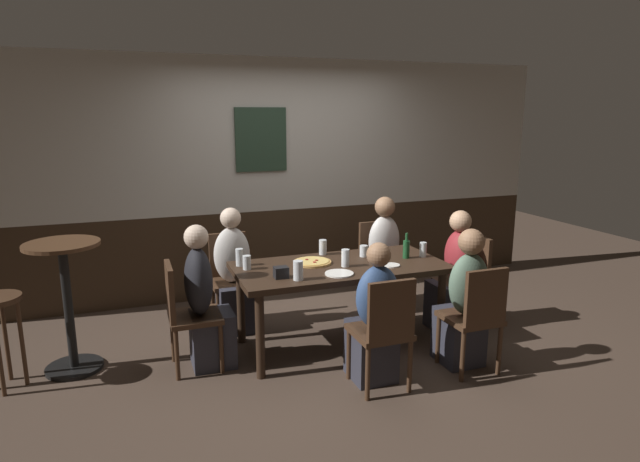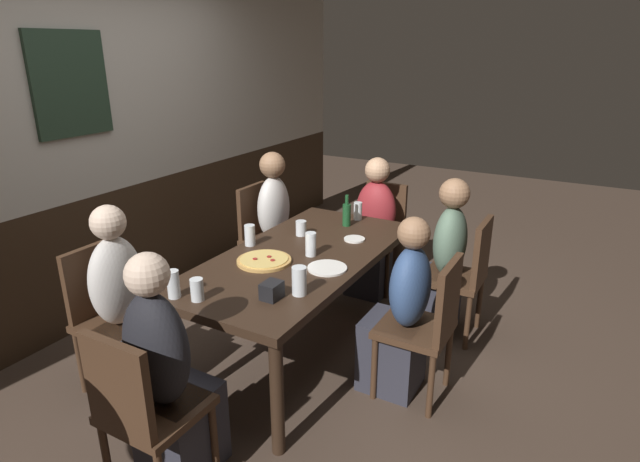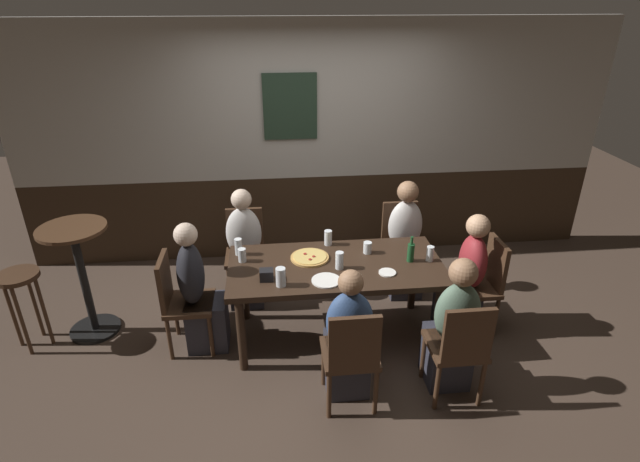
{
  "view_description": "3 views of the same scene",
  "coord_description": "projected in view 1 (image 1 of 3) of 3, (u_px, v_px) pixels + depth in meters",
  "views": [
    {
      "loc": [
        -1.69,
        -4.1,
        2.02
      ],
      "look_at": [
        -0.19,
        -0.01,
        1.05
      ],
      "focal_mm": 30.02,
      "sensor_mm": 36.0,
      "label": 1
    },
    {
      "loc": [
        -2.56,
        -1.58,
        1.98
      ],
      "look_at": [
        0.1,
        -0.09,
        0.88
      ],
      "focal_mm": 29.1,
      "sensor_mm": 36.0,
      "label": 2
    },
    {
      "loc": [
        -0.52,
        -3.59,
        2.81
      ],
      "look_at": [
        -0.13,
        -0.0,
        1.06
      ],
      "focal_mm": 27.73,
      "sensor_mm": 36.0,
      "label": 3
    }
  ],
  "objects": [
    {
      "name": "highball_clear",
      "position": [
        298.0,
        272.0,
        4.17
      ],
      "size": [
        0.08,
        0.08,
        0.16
      ],
      "color": "silver",
      "rests_on": "dining_table"
    },
    {
      "name": "beer_bottle_green",
      "position": [
        406.0,
        249.0,
        4.79
      ],
      "size": [
        0.06,
        0.06,
        0.23
      ],
      "color": "#194723",
      "rests_on": "dining_table"
    },
    {
      "name": "plate_white_small",
      "position": [
        392.0,
        265.0,
        4.56
      ],
      "size": [
        0.14,
        0.14,
        0.01
      ],
      "primitive_type": "cylinder",
      "color": "white",
      "rests_on": "dining_table"
    },
    {
      "name": "pint_glass_amber",
      "position": [
        364.0,
        252.0,
        4.85
      ],
      "size": [
        0.07,
        0.07,
        0.1
      ],
      "color": "silver",
      "rests_on": "dining_table"
    },
    {
      "name": "condiment_caddy",
      "position": [
        281.0,
        272.0,
        4.23
      ],
      "size": [
        0.11,
        0.09,
        0.09
      ],
      "primitive_type": "cube",
      "color": "black",
      "rests_on": "dining_table"
    },
    {
      "name": "side_bar_table",
      "position": [
        67.0,
        296.0,
        4.17
      ],
      "size": [
        0.56,
        0.56,
        1.05
      ],
      "color": "black",
      "rests_on": "ground_plane"
    },
    {
      "name": "chair_left_far",
      "position": [
        230.0,
        274.0,
        5.17
      ],
      "size": [
        0.4,
        0.4,
        0.88
      ],
      "color": "#422B1C",
      "rests_on": "ground_plane"
    },
    {
      "name": "pint_glass_stout",
      "position": [
        323.0,
        248.0,
        4.92
      ],
      "size": [
        0.07,
        0.07,
        0.14
      ],
      "color": "silver",
      "rests_on": "dining_table"
    },
    {
      "name": "chair_head_west",
      "position": [
        185.0,
        310.0,
        4.21
      ],
      "size": [
        0.4,
        0.4,
        0.88
      ],
      "color": "#422B1C",
      "rests_on": "ground_plane"
    },
    {
      "name": "plate_white_large",
      "position": [
        339.0,
        274.0,
        4.33
      ],
      "size": [
        0.23,
        0.23,
        0.01
      ],
      "primitive_type": "cylinder",
      "color": "white",
      "rests_on": "dining_table"
    },
    {
      "name": "chair_mid_near",
      "position": [
        384.0,
        327.0,
        3.88
      ],
      "size": [
        0.4,
        0.4,
        0.88
      ],
      "color": "#422B1C",
      "rests_on": "ground_plane"
    },
    {
      "name": "person_right_far",
      "position": [
        385.0,
        262.0,
        5.56
      ],
      "size": [
        0.34,
        0.37,
        1.18
      ],
      "color": "#2D2D38",
      "rests_on": "ground_plane"
    },
    {
      "name": "person_left_far",
      "position": [
        234.0,
        279.0,
        5.02
      ],
      "size": [
        0.34,
        0.37,
        1.16
      ],
      "color": "#2D2D38",
      "rests_on": "ground_plane"
    },
    {
      "name": "beer_glass_tall",
      "position": [
        240.0,
        258.0,
        4.55
      ],
      "size": [
        0.07,
        0.07,
        0.15
      ],
      "color": "silver",
      "rests_on": "dining_table"
    },
    {
      "name": "person_head_east",
      "position": [
        453.0,
        279.0,
        5.05
      ],
      "size": [
        0.37,
        0.34,
        1.14
      ],
      "color": "#2D2D38",
      "rests_on": "ground_plane"
    },
    {
      "name": "dining_table",
      "position": [
        340.0,
        273.0,
        4.62
      ],
      "size": [
        1.81,
        0.87,
        0.74
      ],
      "color": "black",
      "rests_on": "ground_plane"
    },
    {
      "name": "pizza",
      "position": [
        312.0,
        262.0,
        4.64
      ],
      "size": [
        0.33,
        0.33,
        0.03
      ],
      "color": "tan",
      "rests_on": "dining_table"
    },
    {
      "name": "beer_glass_half",
      "position": [
        247.0,
        263.0,
        4.45
      ],
      "size": [
        0.07,
        0.07,
        0.12
      ],
      "color": "silver",
      "rests_on": "dining_table"
    },
    {
      "name": "tumbler_short",
      "position": [
        423.0,
        251.0,
        4.84
      ],
      "size": [
        0.06,
        0.06,
        0.13
      ],
      "color": "silver",
      "rests_on": "dining_table"
    },
    {
      "name": "wall_back",
      "position": [
        284.0,
        178.0,
        5.99
      ],
      "size": [
        6.4,
        0.13,
        2.6
      ],
      "color": "#332316",
      "rests_on": "ground_plane"
    },
    {
      "name": "person_head_west",
      "position": [
        206.0,
        308.0,
        4.27
      ],
      "size": [
        0.37,
        0.34,
        1.18
      ],
      "color": "#2D2D38",
      "rests_on": "ground_plane"
    },
    {
      "name": "chair_head_east",
      "position": [
        468.0,
        276.0,
        5.1
      ],
      "size": [
        0.4,
        0.4,
        0.88
      ],
      "color": "#422B1C",
      "rests_on": "ground_plane"
    },
    {
      "name": "person_right_near",
      "position": [
        464.0,
        308.0,
        4.3
      ],
      "size": [
        0.34,
        0.37,
        1.15
      ],
      "color": "#2D2D38",
      "rests_on": "ground_plane"
    },
    {
      "name": "ground_plane",
      "position": [
        339.0,
        344.0,
        4.77
      ],
      "size": [
        12.0,
        12.0,
        0.0
      ],
      "primitive_type": "plane",
      "color": "#423328"
    },
    {
      "name": "chair_right_near",
      "position": [
        476.0,
        313.0,
        4.15
      ],
      "size": [
        0.4,
        0.4,
        0.88
      ],
      "color": "#422B1C",
      "rests_on": "ground_plane"
    },
    {
      "name": "chair_right_far",
      "position": [
        379.0,
        259.0,
        5.7
      ],
      "size": [
        0.4,
        0.4,
        0.88
      ],
      "color": "#422B1C",
      "rests_on": "ground_plane"
    },
    {
      "name": "person_mid_near",
      "position": [
        374.0,
        324.0,
        4.04
      ],
      "size": [
        0.34,
        0.37,
        1.1
      ],
      "color": "#2D2D38",
      "rests_on": "ground_plane"
    },
    {
      "name": "pint_glass_pale",
      "position": [
        345.0,
        259.0,
        4.53
      ],
      "size": [
        0.07,
        0.07,
        0.15
      ],
      "color": "silver",
      "rests_on": "dining_table"
    }
  ]
}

